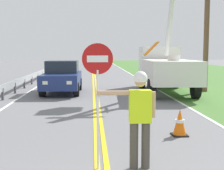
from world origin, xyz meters
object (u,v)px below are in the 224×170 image
Objects in this scene: flagger_worker at (140,113)px; utility_pole_near at (207,12)px; stop_sign_paddle at (98,78)px; oncoming_sedan_nearest at (62,77)px; traffic_cone_lead at (180,123)px; utility_bucket_truck at (164,65)px.

utility_pole_near is at bearing 64.29° from flagger_worker.
stop_sign_paddle is 0.28× the size of utility_pole_near.
oncoming_sedan_nearest reaches higher than traffic_cone_lead.
oncoming_sedan_nearest is (-1.67, 10.90, -0.88)m from stop_sign_paddle.
utility_pole_near reaches higher than utility_bucket_truck.
utility_pole_near reaches higher than flagger_worker.
stop_sign_paddle is 3.39m from traffic_cone_lead.
utility_pole_near is (7.74, 0.09, 3.46)m from oncoming_sedan_nearest.
stop_sign_paddle is at bearing -109.02° from utility_bucket_truck.
traffic_cone_lead is at bearing -66.16° from oncoming_sedan_nearest.
flagger_worker is at bearing -105.38° from utility_bucket_truck.
oncoming_sedan_nearest is at bearing 113.84° from traffic_cone_lead.
utility_bucket_truck is (3.05, 11.10, 0.39)m from flagger_worker.
utility_pole_near reaches higher than oncoming_sedan_nearest.
oncoming_sedan_nearest is at bearing -179.34° from utility_pole_near.
utility_bucket_truck is 5.53m from oncoming_sedan_nearest.
utility_pole_near is at bearing -2.38° from utility_bucket_truck.
flagger_worker is 0.44× the size of oncoming_sedan_nearest.
utility_pole_near is at bearing 66.09° from traffic_cone_lead.
stop_sign_paddle is at bearing -81.29° from oncoming_sedan_nearest.
utility_bucket_truck is at bearing 1.91° from oncoming_sedan_nearest.
flagger_worker is at bearing -115.71° from utility_pole_near.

